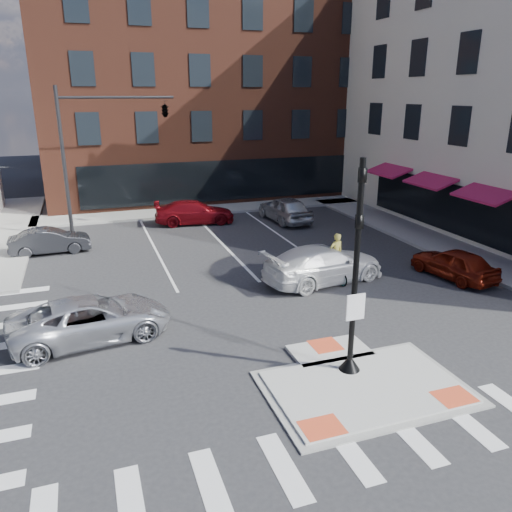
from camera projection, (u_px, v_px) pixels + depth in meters
name	position (u px, v px, depth m)	size (l,w,h in m)	color
ground	(356.00, 380.00, 13.91)	(120.00, 120.00, 0.00)	#28282B
refuge_island	(361.00, 383.00, 13.66)	(5.40, 4.65, 0.13)	gray
sidewalk_e	(440.00, 244.00, 26.23)	(3.00, 24.00, 0.15)	gray
sidewalk_n	(233.00, 207.00, 34.57)	(26.00, 3.00, 0.15)	gray
building_n	(197.00, 91.00, 41.13)	(24.40, 18.40, 15.50)	#55281A
building_far_left	(100.00, 117.00, 57.78)	(10.00, 12.00, 10.00)	slate
building_far_right	(205.00, 106.00, 63.32)	(12.00, 12.00, 12.00)	brown
signal_pole	(354.00, 297.00, 13.53)	(0.60, 0.60, 5.98)	black
mast_arm_signal	(138.00, 120.00, 27.05)	(6.10, 2.24, 8.00)	black
silver_suv	(91.00, 319.00, 16.04)	(2.34, 5.07, 1.41)	silver
red_sedan	(454.00, 263.00, 21.40)	(1.56, 3.88, 1.32)	maroon
white_pickup	(324.00, 264.00, 20.95)	(2.18, 5.37, 1.56)	silver
bg_car_dark	(50.00, 241.00, 24.76)	(1.33, 3.81, 1.26)	#27282C
bg_car_silver	(285.00, 209.00, 30.84)	(1.86, 4.62, 1.58)	#B7BABF
bg_car_red	(194.00, 212.00, 30.42)	(1.95, 4.79, 1.39)	maroon
cyclist	(335.00, 266.00, 20.91)	(0.81, 1.74, 2.13)	#3F3F44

